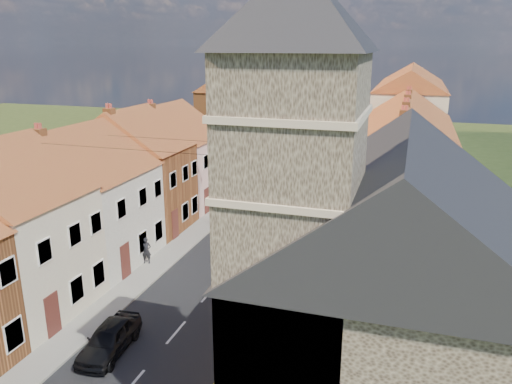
% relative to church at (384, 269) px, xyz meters
% --- Properties ---
extents(road, '(7.00, 90.00, 0.02)m').
position_rel_church_xyz_m(road, '(-9.36, 26.68, -5.87)').
color(road, black).
rests_on(road, ground).
extents(pavement_left, '(1.80, 90.00, 0.12)m').
position_rel_church_xyz_m(pavement_left, '(-13.76, 26.68, -5.82)').
color(pavement_left, gray).
rests_on(pavement_left, ground).
extents(pavement_right, '(1.80, 90.00, 0.12)m').
position_rel_church_xyz_m(pavement_right, '(-4.96, 26.68, -5.82)').
color(pavement_right, gray).
rests_on(pavement_right, ground).
extents(church, '(11.25, 14.25, 15.20)m').
position_rel_church_xyz_m(church, '(0.00, 0.00, 0.00)').
color(church, '#322A23').
rests_on(church, ground).
extents(cottage_r_tudor, '(8.30, 5.20, 9.00)m').
position_rel_church_xyz_m(cottage_r_tudor, '(-0.09, 9.37, -1.41)').
color(cottage_r_tudor, beige).
rests_on(cottage_r_tudor, ground).
extents(cottage_r_white_near, '(8.30, 6.00, 9.00)m').
position_rel_church_xyz_m(cottage_r_white_near, '(-0.06, 14.77, -1.40)').
color(cottage_r_white_near, '#95552B').
rests_on(cottage_r_white_near, ground).
extents(cottage_r_cream_mid, '(8.30, 5.20, 9.00)m').
position_rel_church_xyz_m(cottage_r_cream_mid, '(-0.06, 20.17, -1.40)').
color(cottage_r_cream_mid, beige).
rests_on(cottage_r_cream_mid, ground).
extents(cottage_r_pink, '(8.30, 6.00, 9.00)m').
position_rel_church_xyz_m(cottage_r_pink, '(-0.06, 25.57, -1.40)').
color(cottage_r_pink, beige).
rests_on(cottage_r_pink, ground).
extents(cottage_r_white_far, '(8.30, 5.20, 9.00)m').
position_rel_church_xyz_m(cottage_r_white_far, '(-0.06, 30.97, -1.40)').
color(cottage_r_white_far, beige).
rests_on(cottage_r_white_far, ground).
extents(cottage_r_cream_far, '(8.30, 6.00, 9.00)m').
position_rel_church_xyz_m(cottage_r_cream_far, '(-0.06, 36.37, -1.40)').
color(cottage_r_cream_far, beige).
rests_on(cottage_r_cream_far, ground).
extents(cottage_l_white, '(8.30, 6.90, 8.80)m').
position_rel_church_xyz_m(cottage_l_white, '(-18.66, 8.62, -1.51)').
color(cottage_l_white, beige).
rests_on(cottage_l_white, ground).
extents(cottage_l_brick_mid, '(8.30, 5.70, 9.10)m').
position_rel_church_xyz_m(cottage_l_brick_mid, '(-18.66, 14.72, -1.35)').
color(cottage_l_brick_mid, '#95552B').
rests_on(cottage_l_brick_mid, ground).
extents(cottage_l_pink, '(8.30, 6.30, 8.80)m').
position_rel_church_xyz_m(cottage_l_pink, '(-18.66, 20.52, -1.51)').
color(cottage_l_pink, beige).
rests_on(cottage_l_pink, ground).
extents(block_right_far, '(8.30, 24.20, 10.50)m').
position_rel_church_xyz_m(block_right_far, '(-0.06, 51.68, -0.58)').
color(block_right_far, beige).
rests_on(block_right_far, ground).
extents(block_left_far, '(8.30, 24.20, 10.50)m').
position_rel_church_xyz_m(block_left_far, '(-18.66, 46.68, -0.58)').
color(block_left_far, '#95552B').
rests_on(block_left_far, ground).
extents(lamppost, '(0.88, 0.15, 6.00)m').
position_rel_church_xyz_m(lamppost, '(-13.17, 16.68, -2.34)').
color(lamppost, black).
rests_on(lamppost, pavement_left).
extents(car_near, '(1.91, 4.06, 1.34)m').
position_rel_church_xyz_m(car_near, '(-11.47, 0.42, -5.21)').
color(car_near, black).
rests_on(car_near, ground).
extents(car_mid, '(1.80, 3.98, 1.27)m').
position_rel_church_xyz_m(car_mid, '(-12.56, 21.96, -5.24)').
color(car_mid, '#9A9EA2').
rests_on(car_mid, ground).
extents(car_distant, '(2.58, 4.21, 1.09)m').
position_rel_church_xyz_m(car_distant, '(-10.86, 56.97, -5.33)').
color(car_distant, silver).
rests_on(car_distant, ground).
extents(pedestrian_left, '(0.70, 0.56, 1.66)m').
position_rel_church_xyz_m(pedestrian_left, '(-14.46, 9.01, -4.92)').
color(pedestrian_left, black).
rests_on(pedestrian_left, pavement_left).
extents(pedestrian_right, '(0.87, 0.69, 1.77)m').
position_rel_church_xyz_m(pedestrian_right, '(-5.66, 6.90, -4.87)').
color(pedestrian_right, black).
rests_on(pedestrian_right, pavement_right).
extents(pedestrian_right_b, '(0.88, 0.70, 1.78)m').
position_rel_church_xyz_m(pedestrian_right_b, '(-5.66, 20.68, -4.87)').
color(pedestrian_right_b, black).
rests_on(pedestrian_right_b, pavement_right).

